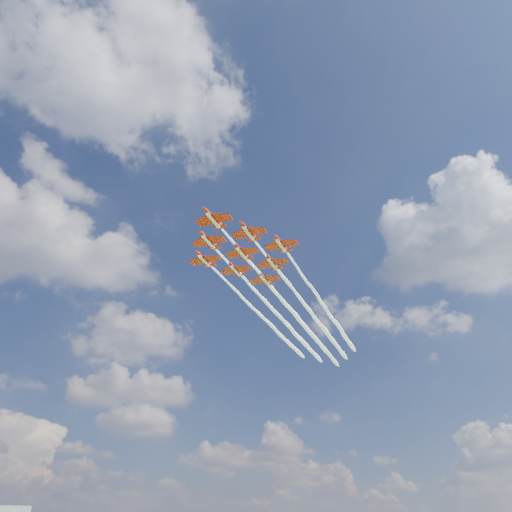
# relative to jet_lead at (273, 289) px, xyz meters

# --- Properties ---
(jet_lead) EXTENTS (73.96, 75.94, 2.90)m
(jet_lead) POSITION_rel_jet_lead_xyz_m (0.00, 0.00, 0.00)
(jet_lead) COLOR red
(jet_row2_port) EXTENTS (73.96, 75.94, 2.90)m
(jet_row2_port) POSITION_rel_jet_lead_xyz_m (11.53, 2.64, 0.00)
(jet_row2_port) COLOR red
(jet_row2_starb) EXTENTS (73.96, 75.94, 2.90)m
(jet_row2_starb) POSITION_rel_jet_lead_xyz_m (2.33, 11.60, 0.00)
(jet_row2_starb) COLOR red
(jet_row3_port) EXTENTS (73.96, 75.94, 2.90)m
(jet_row3_port) POSITION_rel_jet_lead_xyz_m (23.06, 5.29, 0.00)
(jet_row3_port) COLOR red
(jet_row3_centre) EXTENTS (73.96, 75.94, 2.90)m
(jet_row3_centre) POSITION_rel_jet_lead_xyz_m (13.86, 14.24, 0.00)
(jet_row3_centre) COLOR red
(jet_row3_starb) EXTENTS (73.96, 75.94, 2.90)m
(jet_row3_starb) POSITION_rel_jet_lead_xyz_m (4.66, 23.20, 0.00)
(jet_row3_starb) COLOR red
(jet_row4_port) EXTENTS (73.96, 75.94, 2.90)m
(jet_row4_port) POSITION_rel_jet_lead_xyz_m (25.39, 16.89, 0.00)
(jet_row4_port) COLOR red
(jet_row4_starb) EXTENTS (73.96, 75.94, 2.90)m
(jet_row4_starb) POSITION_rel_jet_lead_xyz_m (16.19, 25.84, 0.00)
(jet_row4_starb) COLOR red
(jet_tail) EXTENTS (73.96, 75.94, 2.90)m
(jet_tail) POSITION_rel_jet_lead_xyz_m (27.72, 28.49, 0.00)
(jet_tail) COLOR red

